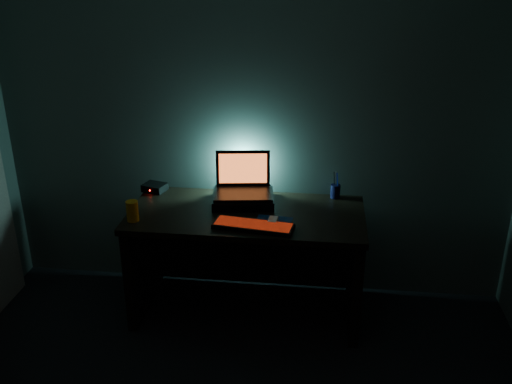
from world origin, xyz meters
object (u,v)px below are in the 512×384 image
keyboard (253,226)px  mouse (273,221)px  juice_glass (132,211)px  router (155,187)px  pen_cup (335,191)px  laptop (243,183)px

keyboard → mouse: (0.11, 0.08, 0.00)m
juice_glass → router: size_ratio=0.73×
juice_glass → keyboard: bearing=-1.2°
keyboard → juice_glass: 0.75m
keyboard → pen_cup: pen_cup is taller
mouse → juice_glass: (-0.86, -0.06, 0.05)m
laptop → pen_cup: laptop is taller
laptop → juice_glass: (-0.63, -0.39, -0.06)m
keyboard → juice_glass: (-0.75, 0.02, 0.05)m
keyboard → router: router is taller
laptop → router: laptop is taller
pen_cup → laptop: bearing=-169.7°
laptop → pen_cup: 0.63m
mouse → pen_cup: bearing=54.6°
juice_glass → router: (-0.00, 0.48, -0.04)m
juice_glass → pen_cup: bearing=22.1°
laptop → mouse: laptop is taller
pen_cup → router: size_ratio=0.52×
keyboard → mouse: same height
mouse → pen_cup: size_ratio=0.95×
keyboard → pen_cup: (0.49, 0.52, 0.03)m
laptop → keyboard: laptop is taller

